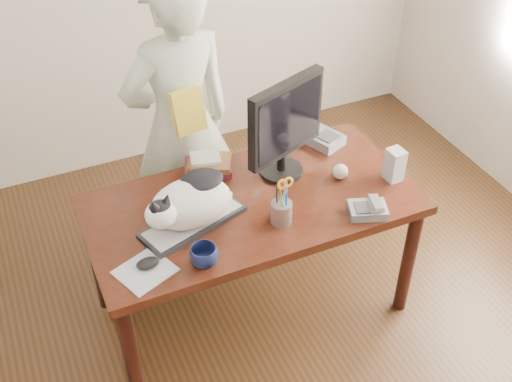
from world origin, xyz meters
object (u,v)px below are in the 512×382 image
at_px(keyboard, 193,222).
at_px(book_stack, 208,164).
at_px(pen_cup, 282,210).
at_px(phone, 368,209).
at_px(desk, 246,215).
at_px(mouse, 148,263).
at_px(monitor, 286,124).
at_px(baseball, 340,172).
at_px(person, 180,127).
at_px(speaker, 395,165).
at_px(coffee_mug, 204,256).
at_px(cat, 188,203).
at_px(calculator, 323,139).

xyz_separation_m(keyboard, book_stack, (0.21, 0.36, 0.02)).
bearing_deg(pen_cup, phone, -16.32).
xyz_separation_m(desk, mouse, (-0.58, -0.30, 0.17)).
bearing_deg(book_stack, phone, -26.44).
distance_m(monitor, baseball, 0.38).
bearing_deg(mouse, desk, 5.35).
bearing_deg(book_stack, desk, -45.30).
distance_m(pen_cup, person, 0.82).
relative_size(desk, pen_cup, 6.37).
relative_size(mouse, baseball, 1.52).
bearing_deg(baseball, speaker, -25.65).
bearing_deg(desk, phone, -39.75).
height_order(book_stack, person, person).
height_order(pen_cup, speaker, pen_cup).
bearing_deg(monitor, coffee_mug, -164.63).
bearing_deg(pen_cup, mouse, -177.22).
xyz_separation_m(pen_cup, phone, (0.40, -0.12, -0.04)).
bearing_deg(book_stack, monitor, -6.21).
distance_m(desk, person, 0.60).
bearing_deg(person, mouse, 54.47).
xyz_separation_m(coffee_mug, book_stack, (0.26, 0.62, -0.01)).
height_order(pen_cup, person, person).
relative_size(speaker, person, 0.10).
bearing_deg(desk, book_stack, 113.42).
xyz_separation_m(desk, cat, (-0.33, -0.13, 0.29)).
bearing_deg(keyboard, monitor, -0.07).
bearing_deg(baseball, mouse, -168.82).
height_order(baseball, person, person).
xyz_separation_m(coffee_mug, calculator, (0.91, 0.60, -0.02)).
relative_size(desk, book_stack, 5.79).
relative_size(speaker, calculator, 0.70).
relative_size(keyboard, mouse, 4.54).
bearing_deg(speaker, calculator, 107.91).
xyz_separation_m(coffee_mug, baseball, (0.84, 0.29, -0.01)).
bearing_deg(monitor, phone, -84.38).
xyz_separation_m(phone, calculator, (0.09, 0.60, 0.00)).
xyz_separation_m(mouse, person, (0.43, 0.83, 0.09)).
xyz_separation_m(keyboard, phone, (0.78, -0.27, 0.01)).
distance_m(keyboard, coffee_mug, 0.27).
distance_m(mouse, phone, 1.05).
xyz_separation_m(keyboard, pen_cup, (0.38, -0.15, 0.05)).
xyz_separation_m(desk, person, (-0.15, 0.53, 0.26)).
bearing_deg(speaker, pen_cup, -178.24).
bearing_deg(keyboard, book_stack, 41.23).
xyz_separation_m(monitor, baseball, (0.24, -0.15, -0.26)).
bearing_deg(person, pen_cup, 97.32).
xyz_separation_m(phone, speaker, (0.26, 0.18, 0.06)).
distance_m(keyboard, pen_cup, 0.41).
distance_m(coffee_mug, person, 0.94).
distance_m(cat, pen_cup, 0.43).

